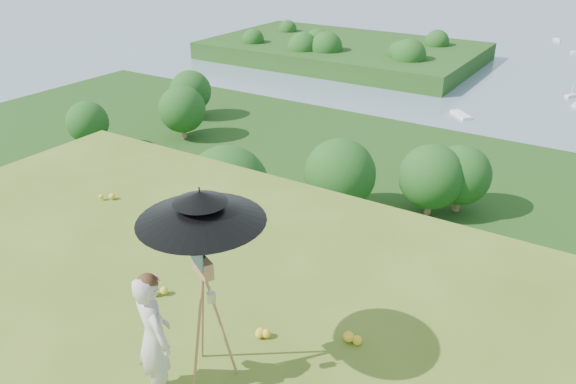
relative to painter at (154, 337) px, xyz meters
The scene contains 9 objects.
shoreline_tier 82.39m from the painter, 90.44° to the left, with size 170.00×28.00×8.00m, color #6D6757.
peninsula 173.86m from the painter, 116.18° to the left, with size 90.00×60.00×12.00m, color #1B380F, non-canonical shape.
slope_trees 37.24m from the painter, 90.96° to the left, with size 110.00×50.00×6.00m, color #1A5018, non-canonical shape.
harbor_town 79.70m from the painter, 90.44° to the left, with size 110.00×22.00×5.00m, color beige, non-canonical shape.
moored_boats 163.91m from the painter, 94.68° to the left, with size 140.00×140.00×0.70m, color white, non-canonical shape.
painter is the anchor object (origin of this frame).
field_easel 0.62m from the painter, 61.62° to the left, with size 0.66×0.66×1.75m, color #905D3C, non-canonical shape.
sun_umbrella 1.32m from the painter, 62.14° to the left, with size 1.36×1.36×1.00m, color black, non-canonical shape.
painter_cap 0.75m from the painter, ahead, with size 0.22×0.26×0.10m, color #DB7887, non-canonical shape.
Camera 1 is at (4.35, -1.98, 4.86)m, focal length 35.00 mm.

